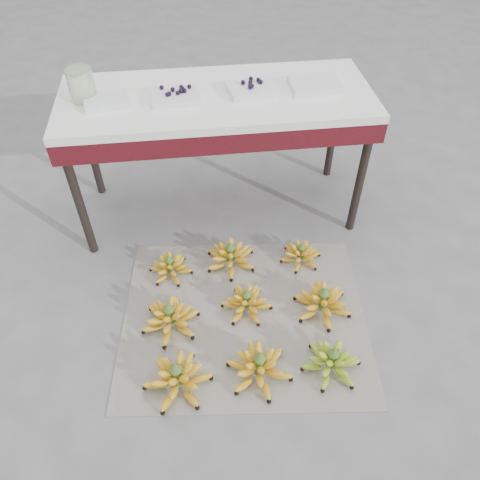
{
  "coord_description": "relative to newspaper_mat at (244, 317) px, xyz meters",
  "views": [
    {
      "loc": [
        -0.22,
        -1.39,
        2.01
      ],
      "look_at": [
        -0.01,
        0.33,
        0.28
      ],
      "focal_mm": 35.0,
      "sensor_mm": 36.0,
      "label": 1
    }
  ],
  "objects": [
    {
      "name": "tray_far_left",
      "position": [
        -0.61,
        0.84,
        0.82
      ],
      "size": [
        0.25,
        0.19,
        0.04
      ],
      "color": "silver",
      "rests_on": "vendor_table"
    },
    {
      "name": "newspaper_mat",
      "position": [
        0.0,
        0.0,
        0.0
      ],
      "size": [
        1.35,
        1.17,
        0.01
      ],
      "primitive_type": "cube",
      "rotation": [
        0.0,
        0.0,
        -0.1
      ],
      "color": "beige",
      "rests_on": "ground"
    },
    {
      "name": "bunch_back_center",
      "position": [
        -0.03,
        0.38,
        0.06
      ],
      "size": [
        0.33,
        0.33,
        0.18
      ],
      "rotation": [
        0.0,
        0.0,
        0.18
      ],
      "color": "yellow",
      "rests_on": "newspaper_mat"
    },
    {
      "name": "tray_left",
      "position": [
        -0.25,
        0.84,
        0.82
      ],
      "size": [
        0.24,
        0.18,
        0.06
      ],
      "color": "silver",
      "rests_on": "vendor_table"
    },
    {
      "name": "ground",
      "position": [
        0.02,
        -0.04,
        -0.0
      ],
      "size": [
        60.0,
        60.0,
        0.0
      ],
      "primitive_type": "plane",
      "color": "#5D5C5F",
      "rests_on": "ground"
    },
    {
      "name": "bunch_mid_center",
      "position": [
        0.02,
        0.05,
        0.06
      ],
      "size": [
        0.33,
        0.33,
        0.16
      ],
      "rotation": [
        0.0,
        0.0,
        -0.34
      ],
      "color": "yellow",
      "rests_on": "newspaper_mat"
    },
    {
      "name": "glass_jar",
      "position": [
        -0.72,
        0.9,
        0.89
      ],
      "size": [
        0.15,
        0.15,
        0.17
      ],
      "primitive_type": "cylinder",
      "rotation": [
        0.0,
        0.0,
        -0.1
      ],
      "color": "#D9EEBD",
      "rests_on": "vendor_table"
    },
    {
      "name": "bunch_front_left",
      "position": [
        -0.35,
        -0.35,
        0.07
      ],
      "size": [
        0.36,
        0.36,
        0.19
      ],
      "rotation": [
        0.0,
        0.0,
        -0.18
      ],
      "color": "yellow",
      "rests_on": "newspaper_mat"
    },
    {
      "name": "bunch_front_right",
      "position": [
        0.37,
        -0.35,
        0.06
      ],
      "size": [
        0.35,
        0.35,
        0.17
      ],
      "rotation": [
        0.0,
        0.0,
        -0.29
      ],
      "color": "#84BC2C",
      "rests_on": "newspaper_mat"
    },
    {
      "name": "vendor_table",
      "position": [
        -0.04,
        0.88,
        0.71
      ],
      "size": [
        1.68,
        0.67,
        0.81
      ],
      "color": "black",
      "rests_on": "ground"
    },
    {
      "name": "bunch_front_center",
      "position": [
        0.03,
        -0.34,
        0.07
      ],
      "size": [
        0.38,
        0.38,
        0.19
      ],
      "rotation": [
        0.0,
        0.0,
        0.28
      ],
      "color": "yellow",
      "rests_on": "newspaper_mat"
    },
    {
      "name": "tray_right",
      "position": [
        0.15,
        0.87,
        0.82
      ],
      "size": [
        0.28,
        0.22,
        0.06
      ],
      "color": "silver",
      "rests_on": "vendor_table"
    },
    {
      "name": "bunch_back_right",
      "position": [
        0.37,
        0.35,
        0.05
      ],
      "size": [
        0.31,
        0.31,
        0.14
      ],
      "rotation": [
        0.0,
        0.0,
        -0.42
      ],
      "color": "yellow",
      "rests_on": "newspaper_mat"
    },
    {
      "name": "bunch_mid_right",
      "position": [
        0.41,
        -0.01,
        0.07
      ],
      "size": [
        0.35,
        0.35,
        0.18
      ],
      "rotation": [
        0.0,
        0.0,
        0.18
      ],
      "color": "yellow",
      "rests_on": "newspaper_mat"
    },
    {
      "name": "bunch_back_left",
      "position": [
        -0.37,
        0.35,
        0.05
      ],
      "size": [
        0.31,
        0.31,
        0.15
      ],
      "rotation": [
        0.0,
        0.0,
        0.41
      ],
      "color": "yellow",
      "rests_on": "newspaper_mat"
    },
    {
      "name": "tray_far_right",
      "position": [
        0.49,
        0.87,
        0.82
      ],
      "size": [
        0.27,
        0.2,
        0.04
      ],
      "color": "silver",
      "rests_on": "vendor_table"
    },
    {
      "name": "bunch_mid_left",
      "position": [
        -0.38,
        -0.01,
        0.06
      ],
      "size": [
        0.33,
        0.33,
        0.18
      ],
      "rotation": [
        0.0,
        0.0,
        -0.12
      ],
      "color": "yellow",
      "rests_on": "newspaper_mat"
    }
  ]
}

